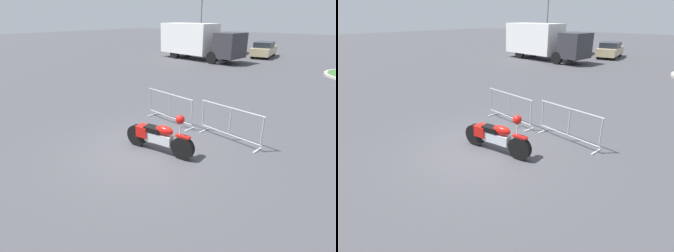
{
  "view_description": "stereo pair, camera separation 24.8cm",
  "coord_description": "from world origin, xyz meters",
  "views": [
    {
      "loc": [
        4.76,
        -4.66,
        3.55
      ],
      "look_at": [
        0.36,
        0.65,
        0.65
      ],
      "focal_mm": 28.0,
      "sensor_mm": 36.0,
      "label": 1
    },
    {
      "loc": [
        4.95,
        -4.5,
        3.55
      ],
      "look_at": [
        0.36,
        0.65,
        0.65
      ],
      "focal_mm": 28.0,
      "sensor_mm": 36.0,
      "label": 2
    }
  ],
  "objects": [
    {
      "name": "crowd_barrier_near",
      "position": [
        -0.82,
        2.16,
        0.55
      ],
      "size": [
        2.17,
        0.66,
        1.07
      ],
      "rotation": [
        0.0,
        0.0,
        -0.11
      ],
      "color": "#9EA0A5",
      "rests_on": "ground"
    },
    {
      "name": "ground_plane",
      "position": [
        0.0,
        0.0,
        0.0
      ],
      "size": [
        120.0,
        120.0,
        0.0
      ],
      "primitive_type": "plane",
      "color": "#424247"
    },
    {
      "name": "box_truck",
      "position": [
        -8.52,
        15.31,
        1.64
      ],
      "size": [
        7.91,
        3.12,
        2.98
      ],
      "rotation": [
        0.0,
        0.0,
        -0.12
      ],
      "color": "white",
      "rests_on": "ground"
    },
    {
      "name": "pedestrian",
      "position": [
        -7.46,
        17.49,
        0.92
      ],
      "size": [
        0.47,
        0.47,
        1.69
      ],
      "rotation": [
        0.0,
        0.0,
        5.71
      ],
      "color": "#262838",
      "rests_on": "ground"
    },
    {
      "name": "parked_car_white",
      "position": [
        -7.58,
        20.39,
        0.74
      ],
      "size": [
        2.43,
        4.54,
        1.47
      ],
      "rotation": [
        0.0,
        0.0,
        1.73
      ],
      "color": "white",
      "rests_on": "ground"
    },
    {
      "name": "parked_car_tan",
      "position": [
        -4.44,
        20.43,
        0.7
      ],
      "size": [
        2.28,
        4.27,
        1.38
      ],
      "rotation": [
        0.0,
        0.0,
        1.73
      ],
      "color": "tan",
      "rests_on": "ground"
    },
    {
      "name": "motorcycle",
      "position": [
        0.36,
        0.25,
        0.47
      ],
      "size": [
        2.18,
        0.47,
        1.23
      ],
      "rotation": [
        0.0,
        0.0,
        0.13
      ],
      "color": "black",
      "rests_on": "ground"
    },
    {
      "name": "street_lamp",
      "position": [
        -13.08,
        22.9,
        3.71
      ],
      "size": [
        0.36,
        0.7,
        5.68
      ],
      "color": "#595B60",
      "rests_on": "ground"
    },
    {
      "name": "crowd_barrier_far",
      "position": [
        1.54,
        2.16,
        0.55
      ],
      "size": [
        2.17,
        0.66,
        1.07
      ],
      "rotation": [
        0.0,
        0.0,
        -0.11
      ],
      "color": "#9EA0A5",
      "rests_on": "ground"
    },
    {
      "name": "parked_car_silver",
      "position": [
        -10.71,
        20.6,
        0.68
      ],
      "size": [
        2.22,
        4.16,
        1.34
      ],
      "rotation": [
        0.0,
        0.0,
        1.73
      ],
      "color": "#B7BABF",
      "rests_on": "ground"
    }
  ]
}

